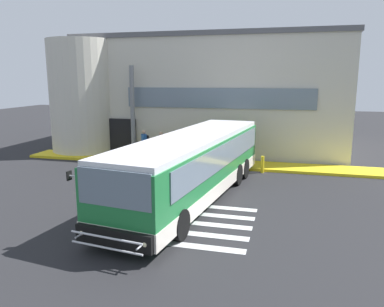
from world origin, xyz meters
The scene contains 10 objects.
ground_plane centered at (0.00, 0.00, -0.01)m, with size 80.00×90.00×0.02m, color #232326.
bay_paint_stripes centered at (2.00, -4.20, 0.00)m, with size 4.40×3.96×0.01m.
terminal_building centered at (-0.67, 11.54, 3.85)m, with size 19.17×13.80×7.72m.
boarding_curb centered at (0.00, 4.80, 0.07)m, with size 21.37×2.00×0.15m, color yellow.
entry_support_column centered at (-4.21, 5.40, 2.94)m, with size 0.28×0.28×5.58m, color slate.
bus_main_foreground centered at (1.44, -1.52, 1.34)m, with size 4.51×12.38×2.70m.
passenger_near_column centered at (-3.39, 5.20, 1.11)m, with size 0.51×0.51×1.68m.
passenger_by_doorway centered at (-2.19, 4.85, 1.08)m, with size 0.59×0.23×1.68m.
passenger_at_curb_edge centered at (-1.22, 4.59, 1.08)m, with size 0.53×0.37×1.68m.
safety_bollard_yellow centered at (3.95, 3.60, 0.45)m, with size 0.18×0.18×0.90m, color yellow.
Camera 1 is at (5.24, -16.27, 5.01)m, focal length 35.20 mm.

